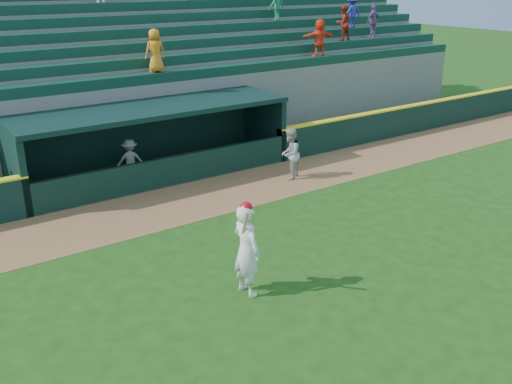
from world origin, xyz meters
The scene contains 9 objects.
ground centered at (0.00, 0.00, 0.00)m, with size 120.00×120.00×0.00m, color #1C4310.
warning_track centered at (0.00, 4.90, 0.01)m, with size 40.00×3.00×0.01m, color brown.
field_wall_right centered at (12.25, 6.55, 0.60)m, with size 15.50×0.30×1.20m, color black.
wall_stripe_right centered at (12.25, 6.55, 1.23)m, with size 15.50×0.32×0.06m, color yellow.
dugout_player_front centered at (3.64, 4.80, 0.89)m, with size 0.86×0.67×1.77m, color #ADADA7.
dugout_player_inside centered at (-0.89, 7.76, 0.72)m, with size 0.94×0.54×1.45m, color #A9A9A4.
dugout centered at (0.00, 8.00, 1.36)m, with size 9.40×2.80×2.46m.
stands centered at (0.03, 12.57, 2.40)m, with size 34.50×6.33×7.58m.
batter_at_plate centered at (-1.79, -0.61, 1.07)m, with size 0.59×0.87×2.18m.
Camera 1 is at (-7.89, -9.73, 6.58)m, focal length 40.00 mm.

